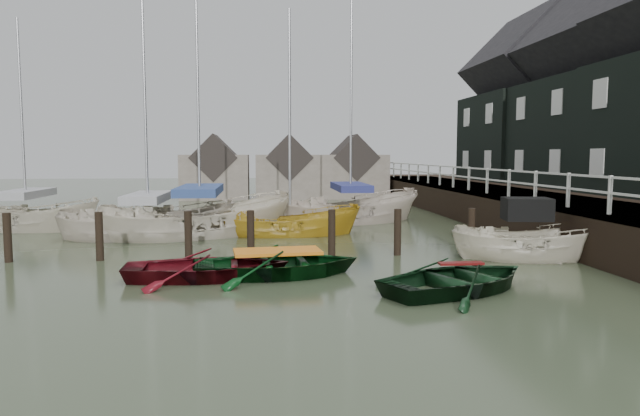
{
  "coord_description": "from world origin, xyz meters",
  "views": [
    {
      "loc": [
        -0.87,
        -13.69,
        3.04
      ],
      "look_at": [
        0.9,
        3.54,
        1.4
      ],
      "focal_mm": 32.0,
      "sensor_mm": 36.0,
      "label": 1
    }
  ],
  "objects": [
    {
      "name": "sailboat_b",
      "position": [
        -3.17,
        7.86,
        0.06
      ],
      "size": [
        7.95,
        5.35,
        11.75
      ],
      "rotation": [
        0.0,
        0.0,
        1.95
      ],
      "color": "beige",
      "rests_on": "ground"
    },
    {
      "name": "land_strip",
      "position": [
        15.0,
        10.0,
        0.0
      ],
      "size": [
        14.0,
        38.0,
        1.5
      ],
      "primitive_type": "cube",
      "color": "black",
      "rests_on": "ground"
    },
    {
      "name": "pier",
      "position": [
        9.48,
        10.0,
        0.71
      ],
      "size": [
        3.04,
        32.0,
        2.7
      ],
      "color": "black",
      "rests_on": "ground"
    },
    {
      "name": "rowboat_dkgreen",
      "position": [
        3.53,
        -1.58,
        0.0
      ],
      "size": [
        4.79,
        4.27,
        0.82
      ],
      "primitive_type": "imported",
      "rotation": [
        0.0,
        0.0,
        2.02
      ],
      "color": "black",
      "rests_on": "ground"
    },
    {
      "name": "far_sheds",
      "position": [
        0.83,
        26.0,
        1.86
      ],
      "size": [
        14.0,
        4.08,
        4.39
      ],
      "color": "#665B51",
      "rests_on": "ground"
    },
    {
      "name": "sailboat_e",
      "position": [
        -10.32,
        10.23,
        0.06
      ],
      "size": [
        6.68,
        3.8,
        9.57
      ],
      "rotation": [
        0.0,
        0.0,
        1.33
      ],
      "color": "beige",
      "rests_on": "ground"
    },
    {
      "name": "mooring_pilings",
      "position": [
        -1.11,
        3.0,
        0.5
      ],
      "size": [
        13.72,
        0.22,
        1.8
      ],
      "color": "black",
      "rests_on": "ground"
    },
    {
      "name": "motorboat",
      "position": [
        6.8,
        1.89,
        0.09
      ],
      "size": [
        4.64,
        2.48,
        2.63
      ],
      "rotation": [
        0.0,
        0.0,
        1.38
      ],
      "color": "beige",
      "rests_on": "ground"
    },
    {
      "name": "rowboat_red",
      "position": [
        -2.2,
        0.3,
        0.0
      ],
      "size": [
        4.15,
        3.07,
        0.83
      ],
      "primitive_type": "imported",
      "rotation": [
        0.0,
        0.0,
        1.63
      ],
      "color": "#540C13",
      "rests_on": "ground"
    },
    {
      "name": "sailboat_a",
      "position": [
        -5.01,
        7.55,
        0.06
      ],
      "size": [
        6.56,
        3.08,
        10.29
      ],
      "rotation": [
        0.0,
        0.0,
        1.68
      ],
      "color": "beige",
      "rests_on": "ground"
    },
    {
      "name": "sailboat_c",
      "position": [
        0.2,
        7.72,
        0.02
      ],
      "size": [
        5.37,
        2.05,
        9.38
      ],
      "rotation": [
        0.0,
        0.0,
        1.58
      ],
      "color": "#B99122",
      "rests_on": "ground"
    },
    {
      "name": "ground",
      "position": [
        0.0,
        0.0,
        0.0
      ],
      "size": [
        120.0,
        120.0,
        0.0
      ],
      "primitive_type": "plane",
      "color": "#333D27",
      "rests_on": "ground"
    },
    {
      "name": "sailboat_d",
      "position": [
        3.08,
        11.36,
        0.06
      ],
      "size": [
        7.36,
        4.58,
        12.26
      ],
      "rotation": [
        0.0,
        0.0,
        1.88
      ],
      "color": "beige",
      "rests_on": "ground"
    },
    {
      "name": "rowboat_green",
      "position": [
        -0.49,
        0.44,
        0.0
      ],
      "size": [
        4.43,
        3.36,
        0.86
      ],
      "primitive_type": "imported",
      "rotation": [
        0.0,
        0.0,
        1.67
      ],
      "color": "black",
      "rests_on": "ground"
    }
  ]
}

